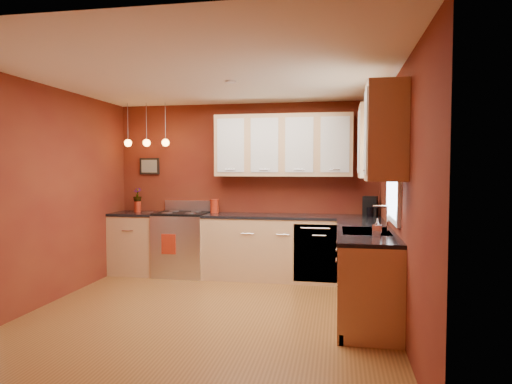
% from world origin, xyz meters
% --- Properties ---
extents(floor, '(4.20, 4.20, 0.00)m').
position_xyz_m(floor, '(0.00, 0.00, 0.00)').
color(floor, brown).
rests_on(floor, ground).
extents(ceiling, '(4.00, 4.20, 0.02)m').
position_xyz_m(ceiling, '(0.00, 0.00, 2.60)').
color(ceiling, white).
rests_on(ceiling, wall_back).
extents(wall_back, '(4.00, 0.02, 2.60)m').
position_xyz_m(wall_back, '(0.00, 2.10, 1.30)').
color(wall_back, maroon).
rests_on(wall_back, floor).
extents(wall_front, '(4.00, 0.02, 2.60)m').
position_xyz_m(wall_front, '(0.00, -2.10, 1.30)').
color(wall_front, maroon).
rests_on(wall_front, floor).
extents(wall_left, '(0.02, 4.20, 2.60)m').
position_xyz_m(wall_left, '(-2.00, 0.00, 1.30)').
color(wall_left, maroon).
rests_on(wall_left, floor).
extents(wall_right, '(0.02, 4.20, 2.60)m').
position_xyz_m(wall_right, '(2.00, 0.00, 1.30)').
color(wall_right, maroon).
rests_on(wall_right, floor).
extents(base_cabinets_back_left, '(0.70, 0.60, 0.90)m').
position_xyz_m(base_cabinets_back_left, '(-1.65, 1.80, 0.45)').
color(base_cabinets_back_left, tan).
rests_on(base_cabinets_back_left, floor).
extents(base_cabinets_back_right, '(2.54, 0.60, 0.90)m').
position_xyz_m(base_cabinets_back_right, '(0.73, 1.80, 0.45)').
color(base_cabinets_back_right, tan).
rests_on(base_cabinets_back_right, floor).
extents(base_cabinets_right, '(0.60, 2.10, 0.90)m').
position_xyz_m(base_cabinets_right, '(1.70, 0.45, 0.45)').
color(base_cabinets_right, tan).
rests_on(base_cabinets_right, floor).
extents(counter_back_left, '(0.70, 0.62, 0.04)m').
position_xyz_m(counter_back_left, '(-1.65, 1.80, 0.92)').
color(counter_back_left, black).
rests_on(counter_back_left, base_cabinets_back_left).
extents(counter_back_right, '(2.54, 0.62, 0.04)m').
position_xyz_m(counter_back_right, '(0.73, 1.80, 0.92)').
color(counter_back_right, black).
rests_on(counter_back_right, base_cabinets_back_right).
extents(counter_right, '(0.62, 2.10, 0.04)m').
position_xyz_m(counter_right, '(1.70, 0.45, 0.92)').
color(counter_right, black).
rests_on(counter_right, base_cabinets_right).
extents(gas_range, '(0.76, 0.64, 1.11)m').
position_xyz_m(gas_range, '(-0.92, 1.80, 0.48)').
color(gas_range, silver).
rests_on(gas_range, floor).
extents(dishwasher_front, '(0.60, 0.02, 0.80)m').
position_xyz_m(dishwasher_front, '(1.10, 1.51, 0.45)').
color(dishwasher_front, silver).
rests_on(dishwasher_front, base_cabinets_back_right).
extents(sink, '(0.50, 0.70, 0.33)m').
position_xyz_m(sink, '(1.70, 0.30, 0.92)').
color(sink, '#99999E').
rests_on(sink, counter_right).
extents(window, '(0.06, 1.02, 1.22)m').
position_xyz_m(window, '(1.97, 0.30, 1.69)').
color(window, white).
rests_on(window, wall_right).
extents(upper_cabinets_back, '(2.00, 0.35, 0.90)m').
position_xyz_m(upper_cabinets_back, '(0.60, 1.93, 1.95)').
color(upper_cabinets_back, tan).
rests_on(upper_cabinets_back, wall_back).
extents(upper_cabinets_right, '(0.35, 1.95, 0.90)m').
position_xyz_m(upper_cabinets_right, '(1.82, 0.32, 1.95)').
color(upper_cabinets_right, tan).
rests_on(upper_cabinets_right, wall_right).
extents(wall_picture, '(0.32, 0.03, 0.26)m').
position_xyz_m(wall_picture, '(-1.55, 2.08, 1.65)').
color(wall_picture, black).
rests_on(wall_picture, wall_back).
extents(pendant_lights, '(0.71, 0.11, 0.66)m').
position_xyz_m(pendant_lights, '(-1.45, 1.75, 2.01)').
color(pendant_lights, '#99999E').
rests_on(pendant_lights, ceiling).
extents(red_canister, '(0.14, 0.14, 0.21)m').
position_xyz_m(red_canister, '(-0.45, 1.94, 1.04)').
color(red_canister, '#9F2511').
rests_on(red_canister, counter_back_right).
extents(red_vase, '(0.10, 0.10, 0.17)m').
position_xyz_m(red_vase, '(-1.65, 1.84, 1.02)').
color(red_vase, '#9F2511').
rests_on(red_vase, counter_back_left).
extents(flowers, '(0.14, 0.14, 0.23)m').
position_xyz_m(flowers, '(-1.65, 1.84, 1.20)').
color(flowers, '#9F2511').
rests_on(flowers, red_vase).
extents(coffee_maker, '(0.22, 0.22, 0.28)m').
position_xyz_m(coffee_maker, '(1.85, 1.89, 1.07)').
color(coffee_maker, black).
rests_on(coffee_maker, counter_back_right).
extents(soap_pump, '(0.10, 0.10, 0.18)m').
position_xyz_m(soap_pump, '(1.78, -0.13, 1.03)').
color(soap_pump, white).
rests_on(soap_pump, counter_right).
extents(dish_towel, '(0.21, 0.01, 0.29)m').
position_xyz_m(dish_towel, '(-1.01, 1.47, 0.52)').
color(dish_towel, '#9F2511').
rests_on(dish_towel, gas_range).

